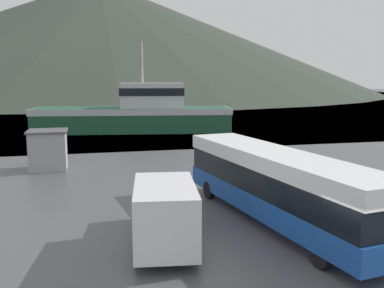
{
  "coord_description": "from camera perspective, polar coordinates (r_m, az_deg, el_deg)",
  "views": [
    {
      "loc": [
        -8.06,
        -10.47,
        6.13
      ],
      "look_at": [
        -1.75,
        15.5,
        2.0
      ],
      "focal_mm": 40.0,
      "sensor_mm": 36.0,
      "label": 1
    }
  ],
  "objects": [
    {
      "name": "ground_plane",
      "position": [
        14.56,
        22.63,
        -16.81
      ],
      "size": [
        400.0,
        400.0,
        0.0
      ],
      "primitive_type": "plane",
      "color": "#4C4C4F"
    },
    {
      "name": "water_surface",
      "position": [
        155.97,
        -10.74,
        6.37
      ],
      "size": [
        240.0,
        240.0,
        0.0
      ],
      "primitive_type": "plane",
      "color": "slate",
      "rests_on": "ground"
    },
    {
      "name": "hill_backdrop",
      "position": [
        189.12,
        -12.16,
        13.73
      ],
      "size": [
        223.95,
        223.95,
        46.16
      ],
      "primitive_type": "cone",
      "color": "#333D33",
      "rests_on": "ground"
    },
    {
      "name": "tour_bus",
      "position": [
        18.53,
        11.04,
        -5.08
      ],
      "size": [
        4.27,
        12.82,
        3.07
      ],
      "rotation": [
        0.0,
        0.0,
        0.15
      ],
      "color": "#194799",
      "rests_on": "ground"
    },
    {
      "name": "delivery_van",
      "position": [
        15.89,
        -3.71,
        -8.97
      ],
      "size": [
        2.91,
        6.03,
        2.44
      ],
      "rotation": [
        0.0,
        0.0,
        -0.14
      ],
      "color": "silver",
      "rests_on": "ground"
    },
    {
      "name": "fishing_boat",
      "position": [
        49.91,
        -7.37,
        4.09
      ],
      "size": [
        22.94,
        9.0,
        10.2
      ],
      "rotation": [
        0.0,
        0.0,
        1.42
      ],
      "color": "#1E5138",
      "rests_on": "water_surface"
    },
    {
      "name": "storage_bin",
      "position": [
        19.47,
        23.31,
        -7.98
      ],
      "size": [
        1.14,
        1.01,
        1.48
      ],
      "color": "olive",
      "rests_on": "ground"
    },
    {
      "name": "dock_kiosk",
      "position": [
        30.44,
        -18.62,
        -0.71
      ],
      "size": [
        2.58,
        2.72,
        2.68
      ],
      "color": "#93999E",
      "rests_on": "ground"
    },
    {
      "name": "small_boat",
      "position": [
        61.89,
        -0.81,
        3.53
      ],
      "size": [
        4.48,
        6.39,
        0.93
      ],
      "rotation": [
        0.0,
        0.0,
        5.86
      ],
      "color": "#1E5138",
      "rests_on": "water_surface"
    }
  ]
}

